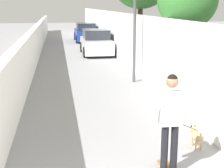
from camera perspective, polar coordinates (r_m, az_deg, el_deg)
ground_plane at (r=17.72m, az=-5.71°, el=3.85°), size 80.00×80.00×0.00m
wall_left at (r=15.62m, az=-14.07°, el=5.50°), size 48.00×0.30×1.79m
fence_right at (r=15.92m, az=3.34°, el=7.50°), size 48.00×0.30×2.60m
tree_right_near at (r=11.80m, az=13.09°, el=14.09°), size 2.08×2.08×4.22m
lamp_post at (r=12.75m, az=4.04°, el=12.33°), size 0.36×0.36×3.92m
person_skateboarder at (r=5.83m, az=10.28°, el=-5.39°), size 0.23×0.71×1.79m
dog at (r=7.35m, az=14.56°, el=-8.70°), size 1.29×1.10×1.06m
car_near at (r=20.45m, az=-2.83°, el=7.25°), size 3.93×1.80×1.54m
car_far at (r=27.96m, az=-4.68°, el=8.97°), size 4.30×1.80×1.54m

